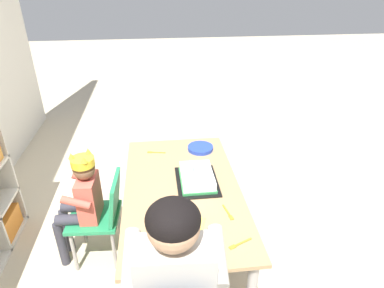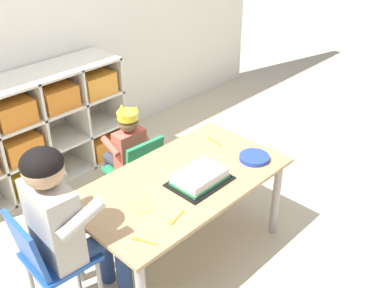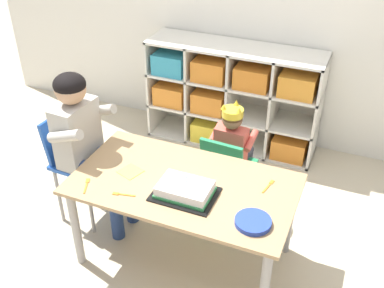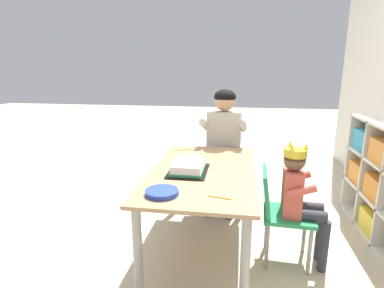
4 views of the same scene
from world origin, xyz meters
TOP-DOWN VIEW (x-y plane):
  - ground at (0.00, 0.00)m, footprint 16.00×16.00m
  - activity_table at (0.00, 0.00)m, footprint 1.27×0.70m
  - classroom_chair_blue at (0.09, 0.52)m, footprint 0.33×0.35m
  - child_with_crown at (0.09, 0.62)m, footprint 0.30×0.31m
  - classroom_chair_adult_side at (-0.82, 0.10)m, footprint 0.36×0.33m
  - adult_helper_seated at (-0.70, 0.09)m, footprint 0.44×0.42m
  - birthday_cake_on_tray at (0.05, -0.10)m, footprint 0.35×0.26m
  - paper_plate_stack at (0.46, -0.18)m, footprint 0.19×0.19m
  - paper_napkin_square at (-0.33, -0.02)m, footprint 0.15×0.15m
  - fork_at_table_front_edge at (0.45, 0.16)m, footprint 0.04×0.13m
  - fork_by_napkin at (-0.49, -0.23)m, footprint 0.07×0.13m
  - fork_near_child_seat at (-0.27, -0.23)m, footprint 0.13×0.04m

SIDE VIEW (x-z plane):
  - ground at x=0.00m, z-range 0.00..0.00m
  - classroom_chair_blue at x=0.09m, z-range 0.05..0.68m
  - classroom_chair_adult_side at x=-0.82m, z-range 0.09..0.85m
  - activity_table at x=0.00m, z-range 0.21..0.79m
  - child_with_crown at x=0.09m, z-range 0.10..0.91m
  - paper_napkin_square at x=-0.33m, z-range 0.58..0.58m
  - fork_by_napkin at x=-0.49m, z-range 0.58..0.59m
  - fork_at_table_front_edge at x=0.45m, z-range 0.58..0.59m
  - fork_near_child_seat at x=-0.27m, z-range 0.58..0.59m
  - paper_plate_stack at x=0.46m, z-range 0.58..0.61m
  - birthday_cake_on_tray at x=0.05m, z-range 0.56..0.67m
  - adult_helper_seated at x=-0.70m, z-range 0.13..1.21m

